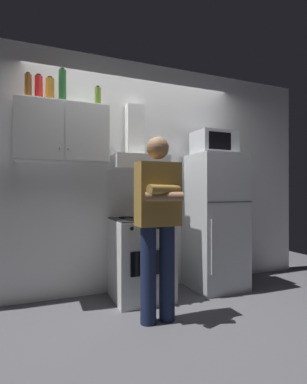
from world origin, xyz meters
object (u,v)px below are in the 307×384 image
range_hood (137,152)px  bottle_liquor_amber (50,91)px  upper_cabinet (63,133)px  cooking_pot (156,212)px  person_standing (158,220)px  bottle_olive_oil (98,98)px  microwave (214,143)px  stove_oven (141,258)px  bottle_wine_green (62,86)px  bottle_beer_brown (28,87)px  refrigerator (215,221)px  bottle_soda_red (39,88)px

range_hood → bottle_liquor_amber: bottle_liquor_amber is taller
upper_cabinet → cooking_pot: 1.26m
person_standing → bottle_olive_oil: (-0.39, 0.75, 1.26)m
upper_cabinet → bottle_liquor_amber: size_ratio=3.25×
range_hood → microwave: (0.95, -0.11, 0.14)m
microwave → range_hood: bearing=173.5°
stove_oven → person_standing: size_ratio=0.53×
person_standing → bottle_wine_green: 1.68m
stove_oven → bottle_olive_oil: bottle_olive_oil is taller
upper_cabinet → bottle_olive_oil: bearing=2.3°
bottle_wine_green → bottle_beer_brown: (-0.32, 0.01, -0.04)m
range_hood → refrigerator: bearing=-7.5°
refrigerator → bottle_wine_green: bottle_wine_green is taller
bottle_liquor_amber → bottle_olive_oil: bottle_liquor_amber is taller
range_hood → microwave: bearing=-6.5°
refrigerator → bottle_beer_brown: (-2.08, 0.11, 1.38)m
bottle_soda_red → upper_cabinet: bearing=6.7°
person_standing → bottle_olive_oil: bearing=117.5°
upper_cabinet → person_standing: bearing=-44.3°
refrigerator → person_standing: (-1.00, -0.61, 0.10)m
range_hood → cooking_pot: size_ratio=2.55×
person_standing → microwave: bearing=32.0°
stove_oven → microwave: (0.95, 0.02, 1.31)m
microwave → person_standing: size_ratio=0.29×
stove_oven → refrigerator: size_ratio=0.55×
cooking_pot → bottle_beer_brown: bearing=169.7°
bottle_wine_green → bottle_soda_red: (-0.22, -0.00, -0.05)m
range_hood → bottle_beer_brown: bearing=-179.1°
range_hood → cooking_pot: bearing=-62.1°
bottle_liquor_amber → bottle_olive_oil: size_ratio=1.16×
range_hood → person_standing: (-0.05, -0.73, -0.70)m
microwave → cooking_pot: 1.16m
person_standing → bottle_beer_brown: size_ratio=6.14×
refrigerator → bottle_olive_oil: size_ratio=6.73×
person_standing → bottle_wine_green: (-0.76, 0.71, 1.32)m
upper_cabinet → stove_oven: 1.55m
bottle_wine_green → bottle_soda_red: bearing=-179.2°
refrigerator → bottle_olive_oil: (-1.39, 0.14, 1.36)m
stove_oven → cooking_pot: (0.13, -0.12, 0.50)m
upper_cabinet → refrigerator: (1.75, -0.12, -0.95)m
person_standing → bottle_beer_brown: (-1.08, 0.72, 1.28)m
range_hood → bottle_soda_red: size_ratio=2.89×
bottle_soda_red → bottle_olive_oil: size_ratio=1.09×
upper_cabinet → bottle_soda_red: 0.48m
bottle_liquor_amber → bottle_olive_oil: bearing=-3.3°
refrigerator → cooking_pot: refrigerator is taller
refrigerator → stove_oven: bearing=-180.0°
refrigerator → cooking_pot: 0.84m
microwave → bottle_beer_brown: (-2.08, 0.09, 0.44)m
bottle_liquor_amber → microwave: bearing=-4.5°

